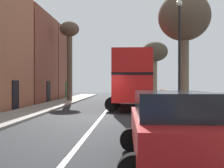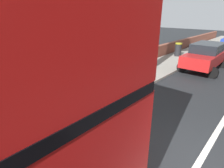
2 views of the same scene
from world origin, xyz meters
The scene contains 6 objects.
road_centre_line centered at (0.00, 0.00, 0.00)m, with size 0.16×54.00×0.01m, color silver.
sidewalk_right centered at (4.90, 0.00, 0.06)m, with size 2.60×60.00×0.12m, color gray.
boundary_wall_right centered at (6.45, 0.00, 0.50)m, with size 0.36×54.00×1.01m, color brown.
parked_car_red_right_0 centered at (2.50, -8.77, 0.97)m, with size 2.42×4.51×1.71m.
lamppost_right centered at (4.30, 0.20, 3.81)m, with size 0.32×0.32×6.31m.
litter_bin_right centered at (5.30, -11.08, 0.67)m, with size 0.55×0.55×1.08m.
Camera 2 is at (-0.71, 3.78, 3.49)m, focal length 28.86 mm.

